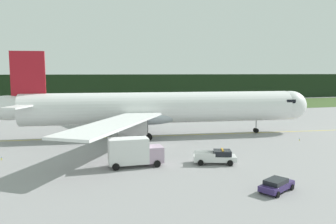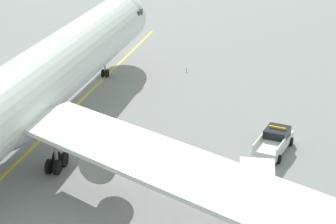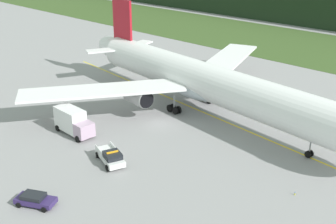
{
  "view_description": "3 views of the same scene",
  "coord_description": "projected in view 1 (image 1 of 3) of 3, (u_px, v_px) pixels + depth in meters",
  "views": [
    {
      "loc": [
        -13.39,
        -52.13,
        11.79
      ],
      "look_at": [
        3.59,
        7.33,
        4.51
      ],
      "focal_mm": 36.08,
      "sensor_mm": 36.0,
      "label": 1
    },
    {
      "loc": [
        -42.4,
        -9.89,
        22.81
      ],
      "look_at": [
        1.5,
        -3.99,
        4.31
      ],
      "focal_mm": 63.8,
      "sensor_mm": 36.0,
      "label": 2
    },
    {
      "loc": [
        42.24,
        -41.03,
        26.08
      ],
      "look_at": [
        4.25,
        -2.5,
        3.82
      ],
      "focal_mm": 45.62,
      "sensor_mm": 36.0,
      "label": 3
    }
  ],
  "objects": [
    {
      "name": "staff_car",
      "position": [
        276.0,
        185.0,
        33.46
      ],
      "size": [
        4.56,
        3.6,
        1.3
      ],
      "color": "#322358",
      "rests_on": "ground"
    },
    {
      "name": "ops_pickup_truck",
      "position": [
        216.0,
        157.0,
        43.72
      ],
      "size": [
        5.85,
        3.7,
        1.94
      ],
      "color": "silver",
      "rests_on": "ground"
    },
    {
      "name": "taxiway_centerline_main",
      "position": [
        161.0,
        136.0,
        63.07
      ],
      "size": [
        79.0,
        8.61,
        0.01
      ],
      "primitive_type": "cube",
      "rotation": [
        0.0,
        0.0,
        -0.1
      ],
      "color": "yellow",
      "rests_on": "ground"
    },
    {
      "name": "grass_verge",
      "position": [
        114.0,
        108.0,
        112.55
      ],
      "size": [
        320.0,
        35.88,
        0.04
      ],
      "primitive_type": "cube",
      "color": "#385124",
      "rests_on": "ground"
    },
    {
      "name": "taxiway_edge_light_west",
      "position": [
        1.0,
        158.0,
        45.56
      ],
      "size": [
        0.12,
        0.12,
        0.44
      ],
      "color": "yellow",
      "rests_on": "ground"
    },
    {
      "name": "airliner",
      "position": [
        158.0,
        109.0,
        62.36
      ],
      "size": [
        60.37,
        51.57,
        15.42
      ],
      "color": "white",
      "rests_on": "ground"
    },
    {
      "name": "taxiway_edge_light_east",
      "position": [
        299.0,
        140.0,
        58.42
      ],
      "size": [
        0.12,
        0.12,
        0.39
      ],
      "color": "yellow",
      "rests_on": "ground"
    },
    {
      "name": "catering_truck",
      "position": [
        134.0,
        152.0,
        42.29
      ],
      "size": [
        6.83,
        2.73,
        3.81
      ],
      "color": "#B698B2",
      "rests_on": "ground"
    },
    {
      "name": "distant_tree_line",
      "position": [
        106.0,
        88.0,
        136.84
      ],
      "size": [
        288.0,
        6.01,
        10.95
      ],
      "primitive_type": "cube",
      "color": "black",
      "rests_on": "ground"
    },
    {
      "name": "ground",
      "position": [
        159.0,
        145.0,
        54.81
      ],
      "size": [
        320.0,
        320.0,
        0.0
      ],
      "primitive_type": "plane",
      "color": "gray"
    }
  ]
}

